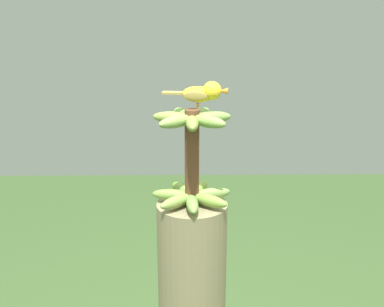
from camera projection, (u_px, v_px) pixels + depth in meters
The scene contains 2 objects.
banana_bunch at pixel (192, 158), 1.79m from camera, with size 0.29×0.29×0.35m.
perched_bird at pixel (203, 93), 1.74m from camera, with size 0.23×0.08×0.09m.
Camera 1 is at (-0.02, -1.70, 2.08)m, focal length 47.62 mm.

